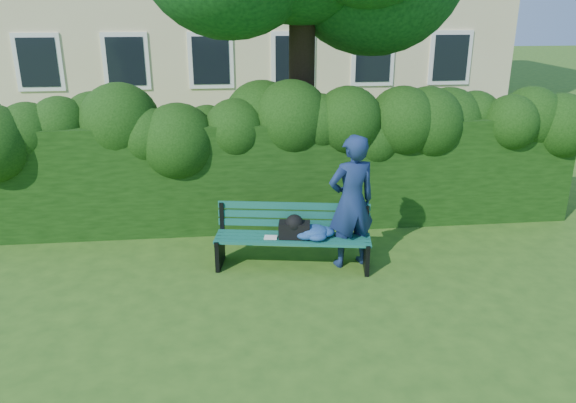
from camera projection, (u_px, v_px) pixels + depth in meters
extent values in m
plane|color=#30591A|center=(293.00, 281.00, 7.70)|extent=(80.00, 80.00, 0.00)
cube|color=white|center=(39.00, 62.00, 15.73)|extent=(1.30, 0.08, 1.60)
cube|color=black|center=(38.00, 62.00, 15.69)|extent=(1.05, 0.04, 1.35)
cube|color=white|center=(126.00, 61.00, 15.98)|extent=(1.30, 0.08, 1.60)
cube|color=black|center=(126.00, 61.00, 15.94)|extent=(1.05, 0.04, 1.35)
cube|color=white|center=(211.00, 60.00, 16.23)|extent=(1.30, 0.08, 1.60)
cube|color=black|center=(211.00, 61.00, 16.20)|extent=(1.05, 0.04, 1.35)
cube|color=white|center=(293.00, 59.00, 16.49)|extent=(1.30, 0.08, 1.60)
cube|color=black|center=(293.00, 60.00, 16.45)|extent=(1.05, 0.04, 1.35)
cube|color=white|center=(373.00, 59.00, 16.74)|extent=(1.30, 0.08, 1.60)
cube|color=black|center=(373.00, 59.00, 16.70)|extent=(1.05, 0.04, 1.35)
cube|color=white|center=(450.00, 58.00, 16.99)|extent=(1.30, 0.08, 1.60)
cube|color=black|center=(451.00, 58.00, 16.95)|extent=(1.05, 0.04, 1.35)
cube|color=black|center=(277.00, 172.00, 9.45)|extent=(10.00, 1.00, 1.80)
cylinder|color=black|center=(302.00, 78.00, 9.77)|extent=(0.45, 0.45, 4.71)
cube|color=#10503F|center=(292.00, 244.00, 7.79)|extent=(2.19, 0.48, 0.04)
cube|color=#10503F|center=(292.00, 240.00, 7.90)|extent=(2.19, 0.48, 0.04)
cube|color=#10503F|center=(293.00, 237.00, 8.01)|extent=(2.19, 0.48, 0.04)
cube|color=#10503F|center=(293.00, 234.00, 8.13)|extent=(2.19, 0.48, 0.04)
cube|color=#10503F|center=(294.00, 223.00, 8.16)|extent=(2.17, 0.41, 0.10)
cube|color=#10503F|center=(294.00, 215.00, 8.12)|extent=(2.17, 0.41, 0.10)
cube|color=#10503F|center=(294.00, 206.00, 8.09)|extent=(2.17, 0.41, 0.10)
cube|color=black|center=(220.00, 251.00, 8.10)|extent=(0.15, 0.50, 0.44)
cube|color=black|center=(222.00, 217.00, 8.19)|extent=(0.07, 0.07, 0.45)
cube|color=black|center=(219.00, 239.00, 7.97)|extent=(0.13, 0.42, 0.05)
cube|color=black|center=(366.00, 255.00, 7.97)|extent=(0.15, 0.50, 0.44)
cube|color=black|center=(366.00, 220.00, 8.07)|extent=(0.07, 0.07, 0.45)
cube|color=black|center=(367.00, 242.00, 7.85)|extent=(0.13, 0.42, 0.05)
cube|color=white|center=(271.00, 237.00, 7.92)|extent=(0.20, 0.16, 0.02)
cube|color=black|center=(294.00, 230.00, 7.91)|extent=(0.47, 0.30, 0.23)
imported|color=navy|center=(352.00, 202.00, 7.88)|extent=(0.80, 0.62, 1.93)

